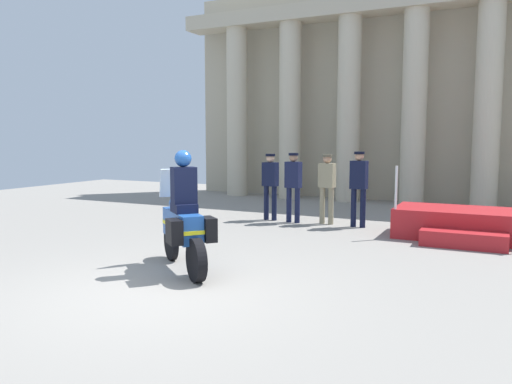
{
  "coord_description": "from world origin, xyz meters",
  "views": [
    {
      "loc": [
        4.13,
        -5.41,
        2.08
      ],
      "look_at": [
        -0.24,
        3.55,
        1.01
      ],
      "focal_mm": 35.08,
      "sensor_mm": 36.0,
      "label": 1
    }
  ],
  "objects_px": {
    "motorcycle_with_rider": "(183,221)",
    "officer_in_row_2": "(327,183)",
    "officer_in_row_3": "(359,183)",
    "officer_in_row_0": "(270,181)",
    "reviewing_stand": "(466,225)",
    "officer_in_row_1": "(293,182)"
  },
  "relations": [
    {
      "from": "reviewing_stand",
      "to": "officer_in_row_0",
      "type": "height_order",
      "value": "officer_in_row_0"
    },
    {
      "from": "officer_in_row_0",
      "to": "motorcycle_with_rider",
      "type": "distance_m",
      "value": 5.16
    },
    {
      "from": "officer_in_row_1",
      "to": "officer_in_row_2",
      "type": "bearing_deg",
      "value": -161.73
    },
    {
      "from": "reviewing_stand",
      "to": "officer_in_row_2",
      "type": "distance_m",
      "value": 3.3
    },
    {
      "from": "officer_in_row_3",
      "to": "motorcycle_with_rider",
      "type": "xyz_separation_m",
      "value": [
        -1.46,
        -5.05,
        -0.25
      ]
    },
    {
      "from": "officer_in_row_0",
      "to": "officer_in_row_2",
      "type": "bearing_deg",
      "value": -171.11
    },
    {
      "from": "officer_in_row_0",
      "to": "motorcycle_with_rider",
      "type": "bearing_deg",
      "value": 105.44
    },
    {
      "from": "reviewing_stand",
      "to": "officer_in_row_0",
      "type": "relative_size",
      "value": 1.69
    },
    {
      "from": "officer_in_row_3",
      "to": "reviewing_stand",
      "type": "bearing_deg",
      "value": 176.46
    },
    {
      "from": "reviewing_stand",
      "to": "officer_in_row_2",
      "type": "bearing_deg",
      "value": 170.8
    },
    {
      "from": "officer_in_row_1",
      "to": "motorcycle_with_rider",
      "type": "xyz_separation_m",
      "value": [
        0.15,
        -4.99,
        -0.22
      ]
    },
    {
      "from": "officer_in_row_0",
      "to": "officer_in_row_3",
      "type": "xyz_separation_m",
      "value": [
        2.28,
        -0.04,
        0.05
      ]
    },
    {
      "from": "reviewing_stand",
      "to": "officer_in_row_3",
      "type": "relative_size",
      "value": 1.61
    },
    {
      "from": "officer_in_row_3",
      "to": "officer_in_row_2",
      "type": "bearing_deg",
      "value": -1.16
    },
    {
      "from": "reviewing_stand",
      "to": "motorcycle_with_rider",
      "type": "height_order",
      "value": "motorcycle_with_rider"
    },
    {
      "from": "officer_in_row_1",
      "to": "officer_in_row_2",
      "type": "xyz_separation_m",
      "value": [
        0.81,
        0.17,
        -0.01
      ]
    },
    {
      "from": "officer_in_row_2",
      "to": "motorcycle_with_rider",
      "type": "xyz_separation_m",
      "value": [
        -0.65,
        -5.16,
        -0.21
      ]
    },
    {
      "from": "officer_in_row_1",
      "to": "motorcycle_with_rider",
      "type": "bearing_deg",
      "value": 98.04
    },
    {
      "from": "officer_in_row_0",
      "to": "officer_in_row_2",
      "type": "relative_size",
      "value": 1.0
    },
    {
      "from": "reviewing_stand",
      "to": "officer_in_row_3",
      "type": "distance_m",
      "value": 2.52
    },
    {
      "from": "officer_in_row_1",
      "to": "motorcycle_with_rider",
      "type": "height_order",
      "value": "motorcycle_with_rider"
    },
    {
      "from": "motorcycle_with_rider",
      "to": "officer_in_row_2",
      "type": "bearing_deg",
      "value": -57.21
    }
  ]
}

